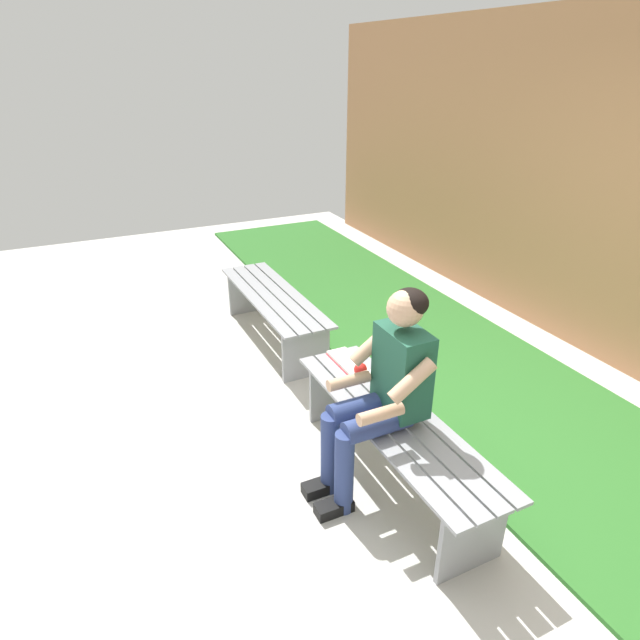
% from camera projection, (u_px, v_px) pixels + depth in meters
% --- Properties ---
extents(ground_plane, '(10.00, 7.00, 0.04)m').
position_uv_depth(ground_plane, '(193.00, 432.00, 3.81)').
color(ground_plane, beige).
extents(grass_strip, '(9.00, 1.66, 0.03)m').
position_uv_depth(grass_strip, '(448.00, 361.00, 4.63)').
color(grass_strip, '#2D6B28').
rests_on(grass_strip, ground).
extents(bench_near, '(1.72, 0.47, 0.46)m').
position_uv_depth(bench_near, '(393.00, 432.00, 3.21)').
color(bench_near, gray).
rests_on(bench_near, ground).
extents(bench_far, '(1.66, 0.47, 0.46)m').
position_uv_depth(bench_far, '(273.00, 306.00, 4.85)').
color(bench_far, gray).
rests_on(bench_far, ground).
extents(person_seated, '(0.50, 0.69, 1.27)m').
position_uv_depth(person_seated, '(383.00, 388.00, 3.00)').
color(person_seated, '#1E513D').
rests_on(person_seated, ground).
extents(apple, '(0.09, 0.09, 0.09)m').
position_uv_depth(apple, '(360.00, 369.00, 3.55)').
color(apple, red).
rests_on(apple, bench_near).
extents(book_open, '(0.41, 0.16, 0.02)m').
position_uv_depth(book_open, '(350.00, 363.00, 3.69)').
color(book_open, white).
rests_on(book_open, bench_near).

